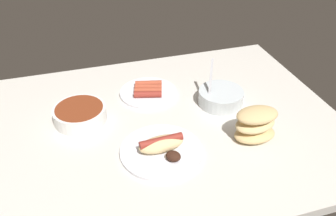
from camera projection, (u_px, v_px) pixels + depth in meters
ground_plane at (160, 128)px, 119.51cm from camera, size 120.00×90.00×3.00cm
plate_hotdog_assembled at (162, 148)px, 106.35cm from camera, size 24.57×24.57×5.61cm
bowl_chili at (80, 114)px, 118.80cm from camera, size 17.27×17.27×5.00cm
bowl_coleslaw at (221, 96)px, 126.88cm from camera, size 15.66×15.66×15.24cm
bread_stack at (256, 124)px, 109.75cm from camera, size 14.17×10.24×10.80cm
plate_sausages at (148, 91)px, 133.05cm from camera, size 20.94×20.94×3.25cm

